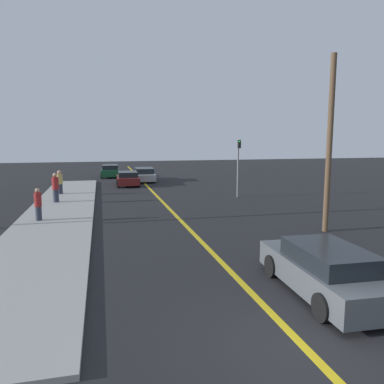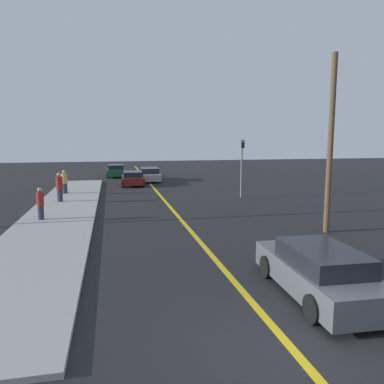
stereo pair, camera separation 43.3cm
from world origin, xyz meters
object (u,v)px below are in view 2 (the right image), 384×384
object	(u,v)px
car_far_distant	(149,174)
utility_pole	(330,145)
traffic_light	(242,162)
pedestrian_near_curb	(40,204)
car_ahead_center	(133,178)
pedestrian_far_standing	(64,182)
car_parked_left_lot	(116,171)
pedestrian_mid_group	(59,187)
car_near_right_lane	(318,272)

from	to	relation	value
car_far_distant	utility_pole	bearing A→B (deg)	-73.44
traffic_light	utility_pole	size ratio (longest dim) A/B	0.52
pedestrian_near_curb	traffic_light	distance (m)	13.09
utility_pole	car_ahead_center	bearing A→B (deg)	111.95
pedestrian_far_standing	car_parked_left_lot	bearing A→B (deg)	72.81
pedestrian_far_standing	utility_pole	distance (m)	18.44
car_ahead_center	utility_pole	size ratio (longest dim) A/B	0.51
pedestrian_mid_group	car_far_distant	bearing A→B (deg)	59.22
pedestrian_mid_group	car_ahead_center	bearing A→B (deg)	58.58
car_near_right_lane	pedestrian_far_standing	world-z (taller)	pedestrian_far_standing
pedestrian_mid_group	traffic_light	size ratio (longest dim) A/B	0.46
traffic_light	car_ahead_center	bearing A→B (deg)	129.48
pedestrian_far_standing	utility_pole	world-z (taller)	utility_pole
car_far_distant	car_parked_left_lot	distance (m)	5.46
car_near_right_lane	pedestrian_mid_group	size ratio (longest dim) A/B	2.50
car_ahead_center	pedestrian_near_curb	size ratio (longest dim) A/B	2.47
car_far_distant	traffic_light	size ratio (longest dim) A/B	1.24
car_far_distant	utility_pole	size ratio (longest dim) A/B	0.65
utility_pole	car_parked_left_lot	bearing A→B (deg)	108.36
car_ahead_center	utility_pole	distance (m)	19.64
car_ahead_center	traffic_light	distance (m)	10.90
pedestrian_far_standing	utility_pole	size ratio (longest dim) A/B	0.22
traffic_light	car_near_right_lane	bearing A→B (deg)	-102.60
pedestrian_mid_group	traffic_light	bearing A→B (deg)	-1.05
car_parked_left_lot	utility_pole	distance (m)	27.22
car_ahead_center	car_parked_left_lot	distance (m)	7.79
car_near_right_lane	utility_pole	size ratio (longest dim) A/B	0.60
traffic_light	utility_pole	distance (m)	9.78
car_far_distant	pedestrian_near_curb	distance (m)	17.85
pedestrian_near_curb	pedestrian_far_standing	xyz separation A→B (m)	(0.11, 8.81, 0.04)
pedestrian_near_curb	utility_pole	world-z (taller)	utility_pole
car_ahead_center	pedestrian_mid_group	xyz separation A→B (m)	(-4.94, -8.08, 0.43)
car_far_distant	pedestrian_far_standing	distance (m)	10.23
pedestrian_far_standing	pedestrian_near_curb	bearing A→B (deg)	-90.70
car_near_right_lane	car_ahead_center	size ratio (longest dim) A/B	1.17
car_far_distant	car_parked_left_lot	xyz separation A→B (m)	(-3.01, 4.56, 0.01)
pedestrian_mid_group	utility_pole	size ratio (longest dim) A/B	0.24
car_parked_left_lot	pedestrian_far_standing	size ratio (longest dim) A/B	2.54
pedestrian_mid_group	pedestrian_near_curb	bearing A→B (deg)	-92.41
car_near_right_lane	utility_pole	world-z (taller)	utility_pole
utility_pole	car_far_distant	bearing A→B (deg)	104.63
car_parked_left_lot	car_ahead_center	bearing A→B (deg)	-79.14
car_near_right_lane	car_parked_left_lot	bearing A→B (deg)	100.42
traffic_light	car_far_distant	bearing A→B (deg)	114.05
car_ahead_center	car_parked_left_lot	world-z (taller)	car_parked_left_lot
car_near_right_lane	utility_pole	bearing A→B (deg)	58.63
car_near_right_lane	traffic_light	world-z (taller)	traffic_light
car_ahead_center	pedestrian_near_curb	bearing A→B (deg)	-110.27
car_far_distant	car_parked_left_lot	bearing A→B (deg)	125.38
car_ahead_center	utility_pole	world-z (taller)	utility_pole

